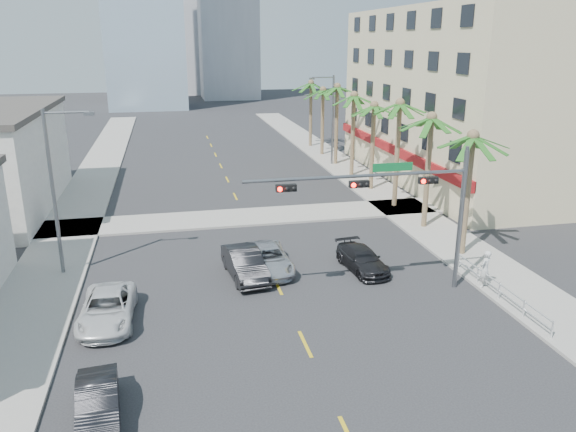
# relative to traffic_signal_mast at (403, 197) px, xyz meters

# --- Properties ---
(ground) EXTENTS (260.00, 260.00, 0.00)m
(ground) POSITION_rel_traffic_signal_mast_xyz_m (-5.78, -7.95, -5.06)
(ground) COLOR #262628
(ground) RESTS_ON ground
(sidewalk_right) EXTENTS (4.00, 120.00, 0.15)m
(sidewalk_right) POSITION_rel_traffic_signal_mast_xyz_m (6.22, 12.05, -4.99)
(sidewalk_right) COLOR gray
(sidewalk_right) RESTS_ON ground
(sidewalk_left) EXTENTS (4.00, 120.00, 0.15)m
(sidewalk_left) POSITION_rel_traffic_signal_mast_xyz_m (-17.78, 12.05, -4.99)
(sidewalk_left) COLOR gray
(sidewalk_left) RESTS_ON ground
(sidewalk_cross) EXTENTS (80.00, 4.00, 0.15)m
(sidewalk_cross) POSITION_rel_traffic_signal_mast_xyz_m (-5.78, 14.05, -4.99)
(sidewalk_cross) COLOR gray
(sidewalk_cross) RESTS_ON ground
(building_right) EXTENTS (15.25, 28.00, 15.00)m
(building_right) POSITION_rel_traffic_signal_mast_xyz_m (16.21, 22.05, 2.43)
(building_right) COLOR beige
(building_right) RESTS_ON ground
(tower_far_center) EXTENTS (16.00, 16.00, 42.00)m
(tower_far_center) POSITION_rel_traffic_signal_mast_xyz_m (-8.78, 117.05, 15.94)
(tower_far_center) COLOR #ADADB2
(tower_far_center) RESTS_ON ground
(traffic_signal_mast) EXTENTS (11.12, 0.54, 7.20)m
(traffic_signal_mast) POSITION_rel_traffic_signal_mast_xyz_m (0.00, 0.00, 0.00)
(traffic_signal_mast) COLOR slate
(traffic_signal_mast) RESTS_ON ground
(palm_tree_0) EXTENTS (4.80, 4.80, 7.80)m
(palm_tree_0) POSITION_rel_traffic_signal_mast_xyz_m (5.82, 4.05, 2.02)
(palm_tree_0) COLOR brown
(palm_tree_0) RESTS_ON ground
(palm_tree_1) EXTENTS (4.80, 4.80, 8.16)m
(palm_tree_1) POSITION_rel_traffic_signal_mast_xyz_m (5.82, 9.25, 2.37)
(palm_tree_1) COLOR brown
(palm_tree_1) RESTS_ON ground
(palm_tree_2) EXTENTS (4.80, 4.80, 8.52)m
(palm_tree_2) POSITION_rel_traffic_signal_mast_xyz_m (5.82, 14.45, 2.72)
(palm_tree_2) COLOR brown
(palm_tree_2) RESTS_ON ground
(palm_tree_3) EXTENTS (4.80, 4.80, 7.80)m
(palm_tree_3) POSITION_rel_traffic_signal_mast_xyz_m (5.82, 19.65, 2.02)
(palm_tree_3) COLOR brown
(palm_tree_3) RESTS_ON ground
(palm_tree_4) EXTENTS (4.80, 4.80, 8.16)m
(palm_tree_4) POSITION_rel_traffic_signal_mast_xyz_m (5.82, 24.85, 2.37)
(palm_tree_4) COLOR brown
(palm_tree_4) RESTS_ON ground
(palm_tree_5) EXTENTS (4.80, 4.80, 8.52)m
(palm_tree_5) POSITION_rel_traffic_signal_mast_xyz_m (5.82, 30.05, 2.72)
(palm_tree_5) COLOR brown
(palm_tree_5) RESTS_ON ground
(palm_tree_6) EXTENTS (4.80, 4.80, 7.80)m
(palm_tree_6) POSITION_rel_traffic_signal_mast_xyz_m (5.82, 35.25, 2.02)
(palm_tree_6) COLOR brown
(palm_tree_6) RESTS_ON ground
(palm_tree_7) EXTENTS (4.80, 4.80, 8.16)m
(palm_tree_7) POSITION_rel_traffic_signal_mast_xyz_m (5.82, 40.45, 2.37)
(palm_tree_7) COLOR brown
(palm_tree_7) RESTS_ON ground
(streetlight_left) EXTENTS (2.55, 0.25, 9.00)m
(streetlight_left) POSITION_rel_traffic_signal_mast_xyz_m (-16.78, 6.05, -0.00)
(streetlight_left) COLOR slate
(streetlight_left) RESTS_ON ground
(streetlight_right) EXTENTS (2.55, 0.25, 9.00)m
(streetlight_right) POSITION_rel_traffic_signal_mast_xyz_m (5.21, 30.05, -0.00)
(streetlight_right) COLOR slate
(streetlight_right) RESTS_ON ground
(guardrail) EXTENTS (0.08, 8.08, 1.00)m
(guardrail) POSITION_rel_traffic_signal_mast_xyz_m (4.52, -1.95, -4.39)
(guardrail) COLOR silver
(guardrail) RESTS_ON ground
(car_parked_mid) EXTENTS (1.75, 4.05, 1.30)m
(car_parked_mid) POSITION_rel_traffic_signal_mast_xyz_m (-13.80, -7.27, -4.41)
(car_parked_mid) COLOR black
(car_parked_mid) RESTS_ON ground
(car_parked_far) EXTENTS (2.48, 5.10, 1.40)m
(car_parked_far) POSITION_rel_traffic_signal_mast_xyz_m (-14.09, -0.20, -4.36)
(car_parked_far) COLOR silver
(car_parked_far) RESTS_ON ground
(car_lane_left) EXTENTS (2.19, 4.93, 1.57)m
(car_lane_left) POSITION_rel_traffic_signal_mast_xyz_m (-7.28, 3.58, -4.28)
(car_lane_left) COLOR black
(car_lane_left) RESTS_ON ground
(car_lane_center) EXTENTS (2.37, 5.00, 1.38)m
(car_lane_center) POSITION_rel_traffic_signal_mast_xyz_m (-5.89, 4.25, -4.37)
(car_lane_center) COLOR silver
(car_lane_center) RESTS_ON ground
(car_lane_right) EXTENTS (2.26, 4.51, 1.26)m
(car_lane_right) POSITION_rel_traffic_signal_mast_xyz_m (-0.76, 3.19, -4.43)
(car_lane_right) COLOR black
(car_lane_right) RESTS_ON ground
(pedestrian) EXTENTS (0.85, 0.77, 1.96)m
(pedestrian) POSITION_rel_traffic_signal_mast_xyz_m (4.52, -0.55, -3.93)
(pedestrian) COLOR silver
(pedestrian) RESTS_ON sidewalk_right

